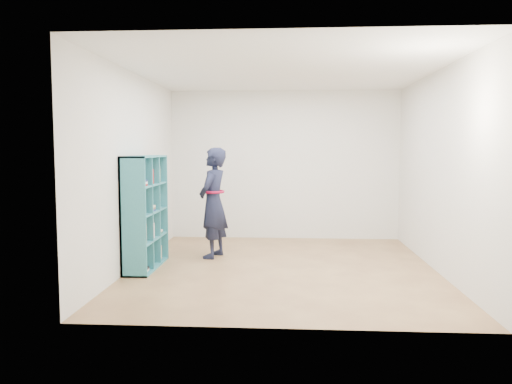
{
  "coord_description": "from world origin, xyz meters",
  "views": [
    {
      "loc": [
        0.07,
        -6.55,
        1.59
      ],
      "look_at": [
        -0.38,
        0.3,
        0.99
      ],
      "focal_mm": 35.0,
      "sensor_mm": 36.0,
      "label": 1
    }
  ],
  "objects": [
    {
      "name": "person",
      "position": [
        -1.02,
        0.61,
        0.8
      ],
      "size": [
        0.52,
        0.66,
        1.61
      ],
      "rotation": [
        0.0,
        0.0,
        -1.82
      ],
      "color": "black",
      "rests_on": "floor"
    },
    {
      "name": "wall_front",
      "position": [
        0.0,
        -2.25,
        1.3
      ],
      "size": [
        4.0,
        0.02,
        2.6
      ],
      "primitive_type": "cube",
      "color": "silver",
      "rests_on": "floor"
    },
    {
      "name": "wall_back",
      "position": [
        0.0,
        2.25,
        1.3
      ],
      "size": [
        4.0,
        0.02,
        2.6
      ],
      "primitive_type": "cube",
      "color": "silver",
      "rests_on": "floor"
    },
    {
      "name": "wall_left",
      "position": [
        -2.0,
        0.0,
        1.3
      ],
      "size": [
        0.02,
        4.5,
        2.6
      ],
      "primitive_type": "cube",
      "color": "silver",
      "rests_on": "floor"
    },
    {
      "name": "bookshelf",
      "position": [
        -1.85,
        -0.08,
        0.73
      ],
      "size": [
        0.33,
        1.12,
        1.5
      ],
      "color": "teal",
      "rests_on": "floor"
    },
    {
      "name": "floor",
      "position": [
        0.0,
        0.0,
        0.0
      ],
      "size": [
        4.5,
        4.5,
        0.0
      ],
      "primitive_type": "plane",
      "color": "brown",
      "rests_on": "ground"
    },
    {
      "name": "smartphone",
      "position": [
        -1.13,
        0.71,
        0.91
      ],
      "size": [
        0.02,
        0.1,
        0.12
      ],
      "rotation": [
        0.44,
        0.0,
        -0.13
      ],
      "color": "silver",
      "rests_on": "person"
    },
    {
      "name": "wall_right",
      "position": [
        2.0,
        0.0,
        1.3
      ],
      "size": [
        0.02,
        4.5,
        2.6
      ],
      "primitive_type": "cube",
      "color": "silver",
      "rests_on": "floor"
    },
    {
      "name": "ceiling",
      "position": [
        0.0,
        0.0,
        2.6
      ],
      "size": [
        4.5,
        4.5,
        0.0
      ],
      "primitive_type": "plane",
      "color": "white",
      "rests_on": "wall_back"
    }
  ]
}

